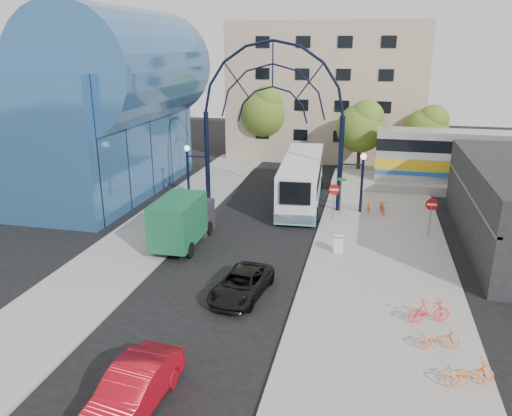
% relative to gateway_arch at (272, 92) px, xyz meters
% --- Properties ---
extents(ground, '(120.00, 120.00, 0.00)m').
position_rel_gateway_arch_xyz_m(ground, '(0.00, -14.00, -8.56)').
color(ground, black).
rests_on(ground, ground).
extents(sidewalk_east, '(8.00, 56.00, 0.12)m').
position_rel_gateway_arch_xyz_m(sidewalk_east, '(8.00, -10.00, -8.50)').
color(sidewalk_east, gray).
rests_on(sidewalk_east, ground).
extents(plaza_west, '(5.00, 50.00, 0.12)m').
position_rel_gateway_arch_xyz_m(plaza_west, '(-6.50, -8.00, -8.50)').
color(plaza_west, gray).
rests_on(plaza_west, ground).
extents(gateway_arch, '(13.64, 0.44, 12.10)m').
position_rel_gateway_arch_xyz_m(gateway_arch, '(0.00, 0.00, 0.00)').
color(gateway_arch, black).
rests_on(gateway_arch, ground).
extents(stop_sign, '(0.80, 0.07, 2.50)m').
position_rel_gateway_arch_xyz_m(stop_sign, '(4.80, -2.00, -6.56)').
color(stop_sign, slate).
rests_on(stop_sign, sidewalk_east).
extents(do_not_enter_sign, '(0.76, 0.07, 2.48)m').
position_rel_gateway_arch_xyz_m(do_not_enter_sign, '(11.00, -4.00, -6.58)').
color(do_not_enter_sign, slate).
rests_on(do_not_enter_sign, sidewalk_east).
extents(street_name_sign, '(0.70, 0.70, 2.80)m').
position_rel_gateway_arch_xyz_m(street_name_sign, '(5.20, -1.40, -6.43)').
color(street_name_sign, slate).
rests_on(street_name_sign, sidewalk_east).
extents(sandwich_board, '(0.55, 0.61, 0.99)m').
position_rel_gateway_arch_xyz_m(sandwich_board, '(5.60, -8.02, -7.81)').
color(sandwich_board, white).
rests_on(sandwich_board, sidewalk_east).
extents(transit_hall, '(16.50, 18.00, 14.50)m').
position_rel_gateway_arch_xyz_m(transit_hall, '(-15.30, 1.00, -1.86)').
color(transit_hall, '#2E5B8E').
rests_on(transit_hall, ground).
extents(apartment_block, '(20.00, 12.10, 14.00)m').
position_rel_gateway_arch_xyz_m(apartment_block, '(2.00, 20.97, -1.55)').
color(apartment_block, tan).
rests_on(apartment_block, ground).
extents(tree_north_a, '(4.48, 4.48, 7.00)m').
position_rel_gateway_arch_xyz_m(tree_north_a, '(6.12, 11.93, -3.95)').
color(tree_north_a, '#382314').
rests_on(tree_north_a, ground).
extents(tree_north_b, '(5.12, 5.12, 8.00)m').
position_rel_gateway_arch_xyz_m(tree_north_b, '(-3.88, 15.93, -3.29)').
color(tree_north_b, '#382314').
rests_on(tree_north_b, ground).
extents(tree_north_c, '(4.16, 4.16, 6.50)m').
position_rel_gateway_arch_xyz_m(tree_north_c, '(12.12, 13.93, -4.28)').
color(tree_north_c, '#382314').
rests_on(tree_north_c, ground).
extents(city_bus, '(3.68, 12.78, 3.46)m').
position_rel_gateway_arch_xyz_m(city_bus, '(2.01, 1.90, -6.74)').
color(city_bus, silver).
rests_on(city_bus, ground).
extents(green_truck, '(2.49, 6.19, 3.10)m').
position_rel_gateway_arch_xyz_m(green_truck, '(-3.79, -8.45, -7.01)').
color(green_truck, black).
rests_on(green_truck, ground).
extents(black_suv, '(2.66, 4.76, 1.26)m').
position_rel_gateway_arch_xyz_m(black_suv, '(1.40, -14.22, -7.93)').
color(black_suv, black).
rests_on(black_suv, ground).
extents(red_sedan, '(1.96, 4.81, 1.55)m').
position_rel_gateway_arch_xyz_m(red_sedan, '(-0.09, -22.77, -7.78)').
color(red_sedan, '#9E0916').
rests_on(red_sedan, ground).
extents(bike_near_a, '(0.90, 1.96, 1.00)m').
position_rel_gateway_arch_xyz_m(bike_near_a, '(8.17, 0.00, -7.94)').
color(bike_near_a, '#F04030').
rests_on(bike_near_a, sidewalk_east).
extents(bike_near_b, '(0.61, 1.66, 0.98)m').
position_rel_gateway_arch_xyz_m(bike_near_b, '(7.19, 0.00, -7.95)').
color(bike_near_b, '#F75F31').
rests_on(bike_near_b, sidewalk_east).
extents(bike_far_a, '(1.76, 0.95, 0.88)m').
position_rel_gateway_arch_xyz_m(bike_far_a, '(10.22, -16.94, -8.00)').
color(bike_far_a, orange).
rests_on(bike_far_a, sidewalk_east).
extents(bike_far_b, '(1.93, 1.06, 1.12)m').
position_rel_gateway_arch_xyz_m(bike_far_b, '(10.02, -14.92, -7.88)').
color(bike_far_b, '#F23530').
rests_on(bike_far_b, sidewalk_east).
extents(bike_far_c, '(1.97, 1.25, 0.98)m').
position_rel_gateway_arch_xyz_m(bike_far_c, '(11.01, -19.09, -7.95)').
color(bike_far_c, orange).
rests_on(bike_far_c, sidewalk_east).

